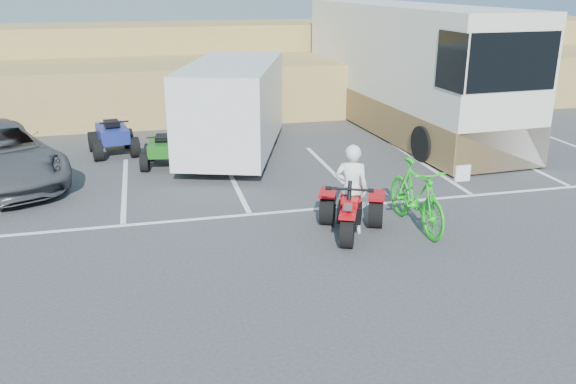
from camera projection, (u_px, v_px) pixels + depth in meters
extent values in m
plane|color=#38383B|center=(273.00, 261.00, 11.13)|extent=(100.00, 100.00, 0.00)
cube|color=white|center=(8.00, 195.00, 14.53)|extent=(0.12, 5.00, 0.01)
cube|color=white|center=(125.00, 187.00, 15.13)|extent=(0.12, 5.00, 0.01)
cube|color=white|center=(232.00, 179.00, 15.72)|extent=(0.12, 5.00, 0.01)
cube|color=white|center=(332.00, 172.00, 16.32)|extent=(0.12, 5.00, 0.01)
cube|color=white|center=(425.00, 165.00, 16.91)|extent=(0.12, 5.00, 0.01)
cube|color=white|center=(512.00, 159.00, 17.50)|extent=(0.12, 5.00, 0.01)
cube|color=white|center=(250.00, 215.00, 13.33)|extent=(28.00, 0.12, 0.01)
cube|color=olive|center=(197.00, 85.00, 23.66)|extent=(40.00, 6.00, 2.00)
cube|color=olive|center=(188.00, 49.00, 26.54)|extent=(40.00, 4.00, 2.20)
imported|color=white|center=(351.00, 189.00, 12.14)|extent=(0.79, 0.67, 1.84)
imported|color=#14BF19|center=(416.00, 196.00, 12.43)|extent=(0.77, 2.35, 1.39)
cube|color=silver|center=(233.00, 105.00, 17.46)|extent=(3.98, 6.17, 2.39)
cylinder|color=black|center=(234.00, 143.00, 17.84)|extent=(2.21, 1.30, 0.67)
cube|color=silver|center=(406.00, 67.00, 20.54)|extent=(3.51, 11.42, 4.06)
cube|color=brown|center=(403.00, 110.00, 21.03)|extent=(3.57, 11.42, 1.13)
cube|color=black|center=(514.00, 62.00, 15.16)|extent=(2.59, 0.18, 1.46)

